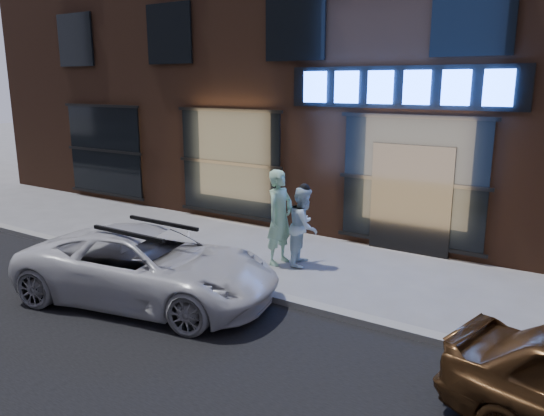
% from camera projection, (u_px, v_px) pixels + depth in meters
% --- Properties ---
extents(ground, '(90.00, 90.00, 0.00)m').
position_uv_depth(ground, '(327.00, 314.00, 8.67)').
color(ground, slate).
rests_on(ground, ground).
extents(curb, '(60.00, 0.25, 0.12)m').
position_uv_depth(curb, '(327.00, 311.00, 8.66)').
color(curb, gray).
rests_on(curb, ground).
extents(storefront_building, '(30.20, 8.28, 10.30)m').
position_uv_depth(storefront_building, '(471.00, 26.00, 14.00)').
color(storefront_building, '#54301E').
rests_on(storefront_building, ground).
extents(man_bowtie, '(0.53, 0.76, 1.98)m').
position_uv_depth(man_bowtie, '(280.00, 217.00, 10.92)').
color(man_bowtie, '#ACE2BF').
rests_on(man_bowtie, ground).
extents(man_cap, '(0.82, 0.94, 1.64)m').
position_uv_depth(man_cap, '(304.00, 226.00, 10.91)').
color(man_cap, white).
rests_on(man_cap, ground).
extents(white_suv, '(4.87, 3.02, 1.26)m').
position_uv_depth(white_suv, '(148.00, 266.00, 9.08)').
color(white_suv, silver).
rests_on(white_suv, ground).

